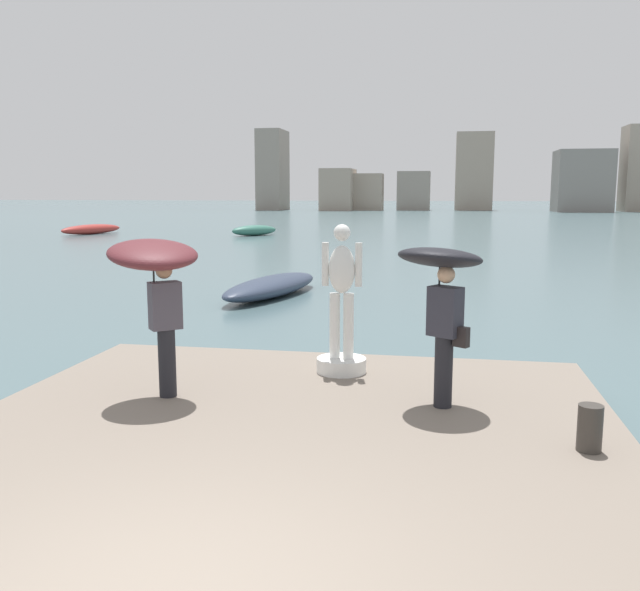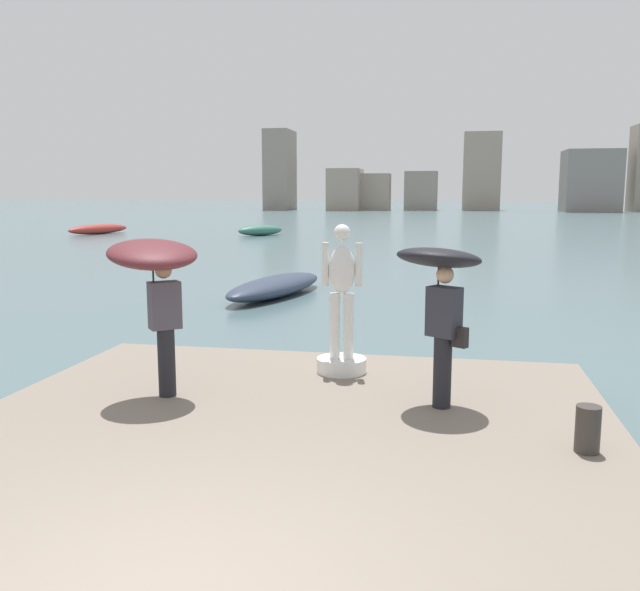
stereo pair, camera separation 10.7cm
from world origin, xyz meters
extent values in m
plane|color=#4C666B|center=(0.00, 40.00, 0.00)|extent=(400.00, 400.00, 0.00)
cube|color=slate|center=(0.00, 1.93, 0.20)|extent=(7.50, 9.87, 0.40)
cylinder|color=white|center=(0.28, 5.73, 0.50)|extent=(0.72, 0.72, 0.21)
cylinder|color=white|center=(0.18, 5.73, 1.08)|extent=(0.15, 0.15, 0.95)
cylinder|color=white|center=(0.38, 5.73, 1.08)|extent=(0.15, 0.15, 0.95)
ellipsoid|color=white|center=(0.28, 5.73, 1.90)|extent=(0.38, 0.26, 0.69)
sphere|color=white|center=(0.28, 5.73, 2.43)|extent=(0.24, 0.24, 0.24)
cylinder|color=white|center=(0.04, 5.73, 1.98)|extent=(0.10, 0.10, 0.62)
cylinder|color=white|center=(0.52, 5.73, 1.98)|extent=(0.10, 0.10, 0.62)
cylinder|color=black|center=(-1.74, 4.18, 0.84)|extent=(0.22, 0.22, 0.88)
cube|color=#47424C|center=(-1.74, 4.18, 1.58)|extent=(0.45, 0.43, 0.60)
sphere|color=#A87A5B|center=(-1.74, 4.18, 2.02)|extent=(0.21, 0.21, 0.21)
cylinder|color=#262626|center=(-1.85, 4.13, 1.89)|extent=(0.02, 0.02, 0.53)
ellipsoid|color=#5B2328|center=(-1.85, 4.13, 2.23)|extent=(1.58, 1.59, 0.48)
cylinder|color=black|center=(1.73, 4.37, 0.84)|extent=(0.22, 0.22, 0.88)
cube|color=#2D2D38|center=(1.73, 4.37, 1.58)|extent=(0.45, 0.41, 0.60)
sphere|color=tan|center=(1.73, 4.37, 2.02)|extent=(0.21, 0.21, 0.21)
cylinder|color=#262626|center=(1.65, 4.47, 1.89)|extent=(0.02, 0.02, 0.53)
ellipsoid|color=black|center=(1.65, 4.47, 2.22)|extent=(1.41, 1.42, 0.36)
cube|color=black|center=(1.93, 4.27, 1.30)|extent=(0.21, 0.18, 0.24)
cylinder|color=#38332D|center=(3.19, 3.20, 0.64)|extent=(0.25, 0.25, 0.48)
ellipsoid|color=#9E2D28|center=(-23.22, 41.19, 0.35)|extent=(2.58, 5.51, 0.70)
ellipsoid|color=#2D384C|center=(-3.15, 15.08, 0.29)|extent=(2.43, 5.29, 0.58)
ellipsoid|color=#336B5B|center=(-11.19, 41.61, 0.36)|extent=(3.11, 3.43, 0.73)
cube|color=gray|center=(-27.17, 109.97, 6.72)|extent=(4.19, 7.62, 13.45)
cube|color=gray|center=(-15.57, 108.33, 3.42)|extent=(5.20, 7.90, 6.83)
cube|color=gray|center=(-13.13, 109.99, 3.04)|extent=(9.72, 4.26, 6.08)
cube|color=gray|center=(-3.22, 112.39, 3.23)|extent=(5.39, 5.70, 6.46)
cube|color=gray|center=(6.69, 113.63, 6.42)|extent=(6.04, 5.28, 12.83)
cube|color=gray|center=(22.74, 106.65, 4.69)|extent=(8.11, 7.56, 9.37)
camera|label=1|loc=(1.67, -3.67, 2.99)|focal=37.73mm
camera|label=2|loc=(1.77, -3.65, 2.99)|focal=37.73mm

